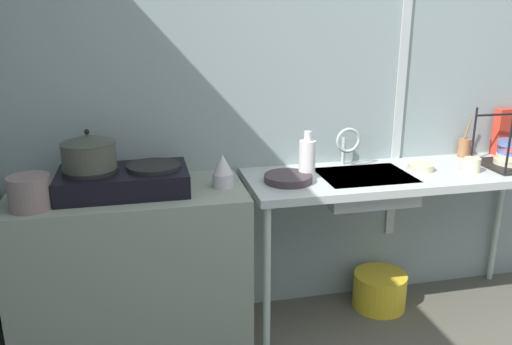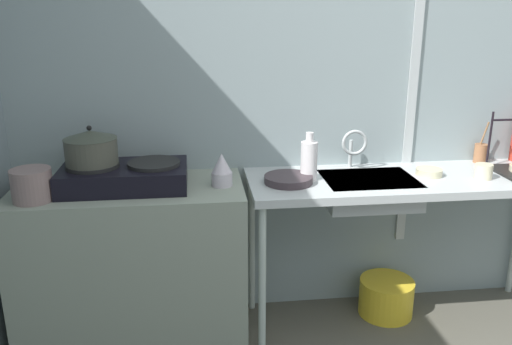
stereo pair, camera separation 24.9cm
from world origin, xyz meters
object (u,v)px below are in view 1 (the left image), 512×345
at_px(frying_pan, 288,178).
at_px(bucket_on_floor, 379,290).
at_px(percolator, 223,171).
at_px(cup_by_rack, 472,165).
at_px(sink_basin, 364,187).
at_px(pot_beside_stove, 30,193).
at_px(utensil_jar, 464,147).
at_px(cereal_box, 506,131).
at_px(faucet, 348,142).
at_px(small_bowl_on_drainboard, 421,167).
at_px(bottle_by_sink, 307,158).
at_px(stove, 123,180).
at_px(pot_on_left_burner, 89,151).

distance_m(frying_pan, bucket_on_floor, 0.96).
relative_size(percolator, frying_pan, 0.67).
bearing_deg(cup_by_rack, sink_basin, 172.75).
xyz_separation_m(pot_beside_stove, sink_basin, (1.59, 0.14, -0.14)).
height_order(utensil_jar, bucket_on_floor, utensil_jar).
bearing_deg(bucket_on_floor, utensil_jar, 14.01).
bearing_deg(frying_pan, utensil_jar, 11.62).
bearing_deg(cereal_box, faucet, 176.54).
distance_m(small_bowl_on_drainboard, bottle_by_sink, 0.63).
relative_size(stove, cereal_box, 2.19).
height_order(faucet, bucket_on_floor, faucet).
bearing_deg(cereal_box, percolator, -178.74).
xyz_separation_m(pot_on_left_burner, bucket_on_floor, (1.52, 0.07, -0.94)).
bearing_deg(frying_pan, bucket_on_floor, 9.43).
height_order(small_bowl_on_drainboard, cereal_box, cereal_box).
distance_m(stove, faucet, 1.18).
relative_size(frying_pan, bottle_by_sink, 0.99).
distance_m(pot_on_left_burner, small_bowl_on_drainboard, 1.67).
relative_size(pot_on_left_burner, small_bowl_on_drainboard, 1.84).
distance_m(sink_basin, frying_pan, 0.43).
height_order(stove, bucket_on_floor, stove).
bearing_deg(cup_by_rack, bottle_by_sink, 174.06).
xyz_separation_m(pot_beside_stove, bucket_on_floor, (1.76, 0.21, -0.80)).
xyz_separation_m(pot_on_left_burner, percolator, (0.60, -0.03, -0.13)).
distance_m(percolator, faucet, 0.73).
height_order(faucet, utensil_jar, utensil_jar).
bearing_deg(percolator, bottle_by_sink, 5.76).
bearing_deg(sink_basin, percolator, -178.08).
bearing_deg(frying_pan, sink_basin, 3.09).
distance_m(percolator, bucket_on_floor, 1.23).
xyz_separation_m(percolator, small_bowl_on_drainboard, (1.06, 0.03, -0.06)).
distance_m(stove, cereal_box, 2.19).
bearing_deg(cup_by_rack, cereal_box, 35.10).
relative_size(faucet, frying_pan, 0.92).
distance_m(pot_on_left_burner, utensil_jar, 2.07).
xyz_separation_m(pot_on_left_burner, faucet, (1.31, 0.16, -0.07)).
bearing_deg(bottle_by_sink, stove, -178.89).
relative_size(stove, small_bowl_on_drainboard, 4.43).
relative_size(faucet, small_bowl_on_drainboard, 1.64).
bearing_deg(percolator, sink_basin, 1.92).
bearing_deg(cereal_box, small_bowl_on_drainboard, -169.27).
height_order(stove, bottle_by_sink, bottle_by_sink).
relative_size(faucet, bucket_on_floor, 0.73).
distance_m(bottle_by_sink, bucket_on_floor, 0.96).
relative_size(pot_beside_stove, small_bowl_on_drainboard, 1.32).
xyz_separation_m(sink_basin, bucket_on_floor, (0.17, 0.08, -0.67)).
xyz_separation_m(pot_on_left_burner, cereal_box, (2.32, 0.21, -0.07)).
bearing_deg(frying_pan, stove, 178.25).
relative_size(bottle_by_sink, utensil_jar, 1.04).
bearing_deg(stove, sink_basin, -0.07).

